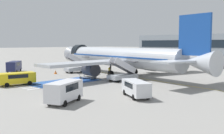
% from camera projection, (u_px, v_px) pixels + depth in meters
% --- Properties ---
extents(ground_plane, '(600.00, 600.00, 0.00)m').
position_uv_depth(ground_plane, '(115.00, 75.00, 49.79)').
color(ground_plane, gray).
extents(apron_leadline_yellow, '(73.24, 12.28, 0.01)m').
position_uv_depth(apron_leadline_yellow, '(118.00, 75.00, 50.28)').
color(apron_leadline_yellow, gold).
rests_on(apron_leadline_yellow, ground_plane).
extents(apron_stand_patch_blue, '(5.72, 11.67, 0.01)m').
position_uv_depth(apron_stand_patch_blue, '(65.00, 82.00, 41.26)').
color(apron_stand_patch_blue, '#2856A8').
rests_on(apron_stand_patch_blue, ground_plane).
extents(apron_walkway_bar_0, '(0.44, 3.60, 0.01)m').
position_uv_depth(apron_walkway_bar_0, '(18.00, 83.00, 39.48)').
color(apron_walkway_bar_0, silver).
rests_on(apron_walkway_bar_0, ground_plane).
extents(apron_walkway_bar_1, '(0.44, 3.60, 0.01)m').
position_uv_depth(apron_walkway_bar_1, '(22.00, 84.00, 38.65)').
color(apron_walkway_bar_1, silver).
rests_on(apron_walkway_bar_1, ground_plane).
extents(apron_walkway_bar_2, '(0.44, 3.60, 0.01)m').
position_uv_depth(apron_walkway_bar_2, '(26.00, 85.00, 37.83)').
color(apron_walkway_bar_2, silver).
rests_on(apron_walkway_bar_2, ground_plane).
extents(apron_walkway_bar_3, '(0.44, 3.60, 0.01)m').
position_uv_depth(apron_walkway_bar_3, '(30.00, 86.00, 37.00)').
color(apron_walkway_bar_3, silver).
rests_on(apron_walkway_bar_3, ground_plane).
extents(apron_walkway_bar_4, '(0.44, 3.60, 0.01)m').
position_uv_depth(apron_walkway_bar_4, '(35.00, 87.00, 36.18)').
color(apron_walkway_bar_4, silver).
rests_on(apron_walkway_bar_4, ground_plane).
extents(apron_walkway_bar_5, '(0.44, 3.60, 0.01)m').
position_uv_depth(apron_walkway_bar_5, '(39.00, 88.00, 35.35)').
color(apron_walkway_bar_5, silver).
rests_on(apron_walkway_bar_5, ground_plane).
extents(airliner, '(39.68, 34.28, 10.06)m').
position_uv_depth(airliner, '(120.00, 57.00, 49.42)').
color(airliner, '#B7BCC4').
rests_on(airliner, ground_plane).
extents(boarding_stairs_forward, '(2.95, 5.47, 4.06)m').
position_uv_depth(boarding_stairs_forward, '(77.00, 68.00, 54.18)').
color(boarding_stairs_forward, '#ADB2BA').
rests_on(boarding_stairs_forward, ground_plane).
extents(boarding_stairs_aft, '(2.95, 5.47, 3.93)m').
position_uv_depth(boarding_stairs_aft, '(123.00, 75.00, 42.17)').
color(boarding_stairs_aft, '#ADB2BA').
rests_on(boarding_stairs_aft, ground_plane).
extents(fuel_tanker, '(8.77, 2.79, 3.31)m').
position_uv_depth(fuel_tanker, '(211.00, 61.00, 64.62)').
color(fuel_tanker, '#38383D').
rests_on(fuel_tanker, ground_plane).
extents(service_van_0, '(5.28, 4.91, 2.24)m').
position_uv_depth(service_van_0, '(14.00, 66.00, 55.01)').
color(service_van_0, '#1E234C').
rests_on(service_van_0, ground_plane).
extents(service_van_1, '(2.98, 5.40, 1.81)m').
position_uv_depth(service_van_1, '(16.00, 78.00, 37.79)').
color(service_van_1, yellow).
rests_on(service_van_1, ground_plane).
extents(service_van_2, '(3.53, 4.98, 2.21)m').
position_uv_depth(service_van_2, '(64.00, 90.00, 26.59)').
color(service_van_2, silver).
rests_on(service_van_2, ground_plane).
extents(service_van_3, '(5.04, 3.94, 1.85)m').
position_uv_depth(service_van_3, '(136.00, 87.00, 29.45)').
color(service_van_3, silver).
rests_on(service_van_3, ground_plane).
extents(baggage_cart, '(2.96, 2.33, 0.87)m').
position_uv_depth(baggage_cart, '(88.00, 77.00, 44.69)').
color(baggage_cart, gray).
rests_on(baggage_cart, ground_plane).
extents(ground_crew_0, '(0.49, 0.38, 1.82)m').
position_uv_depth(ground_crew_0, '(110.00, 71.00, 47.61)').
color(ground_crew_0, '#191E38').
rests_on(ground_crew_0, ground_plane).
extents(ground_crew_1, '(0.44, 0.48, 1.62)m').
position_uv_depth(ground_crew_1, '(96.00, 69.00, 51.23)').
color(ground_crew_1, '#2D2D33').
rests_on(ground_crew_1, ground_plane).
extents(traffic_cone_0, '(0.62, 0.62, 0.69)m').
position_uv_depth(traffic_cone_0, '(56.00, 72.00, 51.82)').
color(traffic_cone_0, orange).
rests_on(traffic_cone_0, ground_plane).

